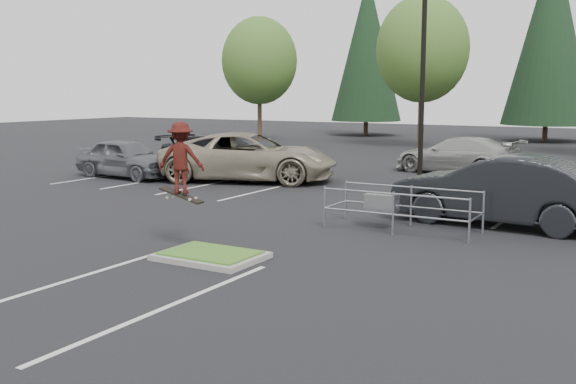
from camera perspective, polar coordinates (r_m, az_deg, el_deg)
The scene contains 15 objects.
ground at distance 14.80m, azimuth -6.56°, elevation -5.65°, with size 120.00×120.00×0.00m, color black.
grass_median at distance 14.78m, azimuth -6.56°, elevation -5.36°, with size 2.20×1.60×0.16m.
stall_lines at distance 20.46m, azimuth 0.54°, elevation -1.63°, with size 22.62×17.60×0.01m.
light_pole at distance 24.85m, azimuth 11.36°, elevation 10.55°, with size 0.70×0.60×10.12m.
decid_a at distance 49.35m, azimuth -2.43°, elevation 10.81°, with size 5.44×5.44×8.91m.
decid_b at distance 44.54m, azimuth 11.30°, elevation 11.50°, with size 5.89×5.89×9.64m.
conif_a at distance 56.33m, azimuth 6.71°, elevation 12.02°, with size 5.72×5.72×13.00m.
conif_b at distance 52.84m, azimuth 21.35°, elevation 12.56°, with size 6.38×6.38×14.50m.
cart_corral at distance 17.93m, azimuth 8.34°, elevation -0.92°, with size 3.93×1.46×1.11m.
skateboarder at distance 15.58m, azimuth -9.09°, elevation 2.83°, with size 1.21×0.97×1.85m.
car_l_tan at distance 27.30m, azimuth -3.54°, elevation 2.98°, with size 3.25×7.06×1.96m, color gray.
car_l_black at distance 28.49m, azimuth -5.60°, elevation 3.00°, with size 2.48×6.10×1.77m, color black.
car_l_grey at distance 29.18m, azimuth -13.54°, elevation 2.80°, with size 1.94×4.81×1.64m, color #55585D.
car_r_charc at distance 19.10m, azimuth 17.48°, elevation 0.13°, with size 2.02×5.79×1.91m, color black.
car_far_silver at distance 30.78m, azimuth 14.22°, elevation 3.04°, with size 2.26×5.57×1.62m, color #A9A9A3.
Camera 1 is at (8.65, -11.45, 3.61)m, focal length 42.00 mm.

